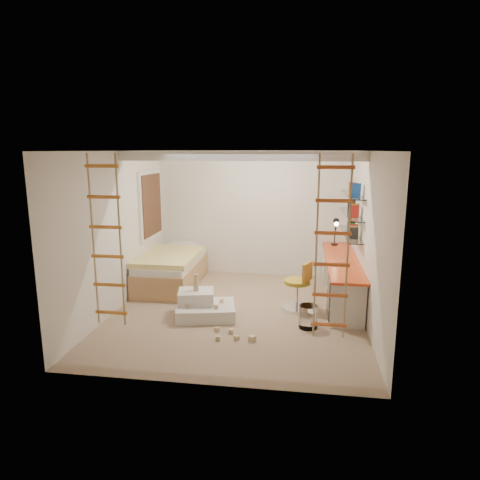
% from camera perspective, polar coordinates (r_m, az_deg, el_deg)
% --- Properties ---
extents(floor, '(4.50, 4.50, 0.00)m').
position_cam_1_polar(floor, '(7.13, -0.35, -9.58)').
color(floor, '#9C8065').
rests_on(floor, ground).
extents(ceiling_beam, '(4.00, 0.18, 0.16)m').
position_cam_1_polar(ceiling_beam, '(6.93, 0.00, 11.15)').
color(ceiling_beam, white).
rests_on(ceiling_beam, ceiling).
extents(window_frame, '(0.06, 1.15, 1.35)m').
position_cam_1_polar(window_frame, '(8.65, -11.90, 4.61)').
color(window_frame, white).
rests_on(window_frame, wall_left).
extents(window_blind, '(0.02, 1.00, 1.20)m').
position_cam_1_polar(window_blind, '(8.64, -11.65, 4.61)').
color(window_blind, '#4C2D1E').
rests_on(window_blind, window_frame).
extents(rope_ladder_left, '(0.41, 0.04, 2.13)m').
position_cam_1_polar(rope_ladder_left, '(5.46, -17.35, -0.24)').
color(rope_ladder_left, orange).
rests_on(rope_ladder_left, ceiling).
extents(rope_ladder_right, '(0.41, 0.04, 2.13)m').
position_cam_1_polar(rope_ladder_right, '(4.95, 12.17, -1.19)').
color(rope_ladder_right, '#D65124').
rests_on(rope_ladder_right, ceiling).
extents(waste_bin, '(0.28, 0.28, 0.35)m').
position_cam_1_polar(waste_bin, '(6.56, 9.08, -10.06)').
color(waste_bin, white).
rests_on(waste_bin, floor).
extents(desk, '(0.56, 2.80, 0.75)m').
position_cam_1_polar(desk, '(7.78, 13.27, -4.91)').
color(desk, '#E94C1B').
rests_on(desk, floor).
extents(shelves, '(0.25, 1.80, 0.71)m').
position_cam_1_polar(shelves, '(7.82, 14.61, 3.35)').
color(shelves, white).
rests_on(shelves, wall_right).
extents(bed, '(1.02, 2.00, 0.69)m').
position_cam_1_polar(bed, '(8.48, -9.06, -3.85)').
color(bed, '#AD7F51').
rests_on(bed, floor).
extents(task_lamp, '(0.14, 0.36, 0.57)m').
position_cam_1_polar(task_lamp, '(8.54, 12.66, 1.67)').
color(task_lamp, black).
rests_on(task_lamp, desk).
extents(swivel_chair, '(0.65, 0.65, 0.83)m').
position_cam_1_polar(swivel_chair, '(7.18, 7.77, -6.92)').
color(swivel_chair, '#B39922').
rests_on(swivel_chair, floor).
extents(play_platform, '(1.04, 0.88, 0.41)m').
position_cam_1_polar(play_platform, '(6.94, -4.96, -8.84)').
color(play_platform, silver).
rests_on(play_platform, floor).
extents(toy_blocks, '(1.15, 1.01, 0.68)m').
position_cam_1_polar(toy_blocks, '(6.56, -3.53, -9.31)').
color(toy_blocks, '#CCB284').
rests_on(toy_blocks, floor).
extents(books, '(0.14, 0.64, 0.92)m').
position_cam_1_polar(books, '(7.81, 14.65, 4.19)').
color(books, '#262626').
rests_on(books, shelves).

